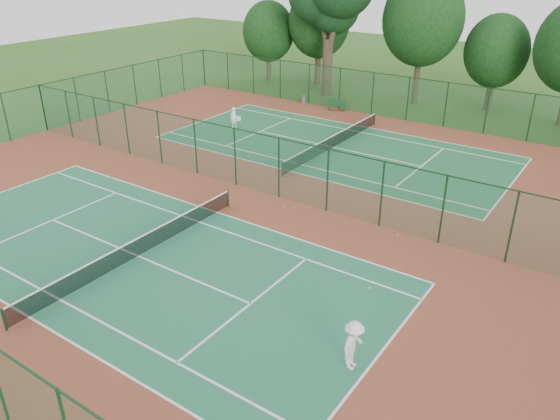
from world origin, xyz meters
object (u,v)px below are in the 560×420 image
object	(u,v)px
player_far	(234,117)
kit_bag	(235,118)
trash_bin	(303,100)
bench	(337,105)
player_near	(353,345)

from	to	relation	value
player_far	kit_bag	bearing A→B (deg)	-138.50
trash_bin	bench	size ratio (longest dim) A/B	0.49
player_near	player_far	distance (m)	27.29
player_far	trash_bin	distance (m)	8.89
trash_bin	bench	xyz separation A→B (m)	(3.47, -0.18, 0.10)
player_near	player_far	size ratio (longest dim) A/B	1.15
player_near	kit_bag	bearing A→B (deg)	43.57
player_far	bench	size ratio (longest dim) A/B	0.98
player_near	kit_bag	world-z (taller)	player_near
trash_bin	player_near	bearing A→B (deg)	-54.83
trash_bin	bench	distance (m)	3.47
player_near	player_far	xyz separation A→B (m)	(-20.04, 18.52, -0.12)
kit_bag	bench	bearing A→B (deg)	57.79
player_far	trash_bin	xyz separation A→B (m)	(0.76, 8.85, -0.41)
player_near	trash_bin	distance (m)	33.49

